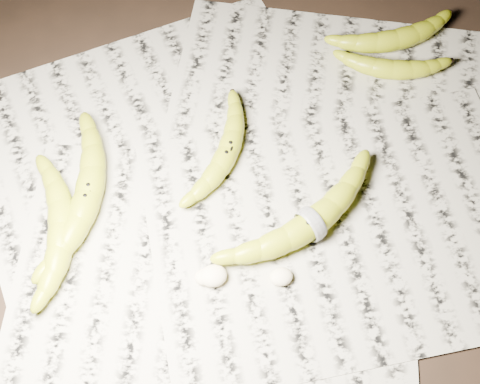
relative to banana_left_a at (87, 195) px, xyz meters
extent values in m
plane|color=black|center=(0.20, -0.06, -0.03)|extent=(3.00, 3.00, 0.00)
cube|color=#AAA591|center=(0.24, -0.02, -0.03)|extent=(0.90, 0.70, 0.01)
torus|color=white|center=(0.30, -0.10, 0.00)|extent=(0.03, 0.05, 0.05)
ellipsoid|color=beige|center=(0.16, -0.15, -0.01)|extent=(0.04, 0.03, 0.02)
ellipsoid|color=beige|center=(0.15, -0.15, -0.01)|extent=(0.03, 0.02, 0.02)
ellipsoid|color=beige|center=(0.25, -0.17, -0.01)|extent=(0.03, 0.03, 0.02)
camera|label=1|loc=(0.13, -0.48, 0.84)|focal=50.00mm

